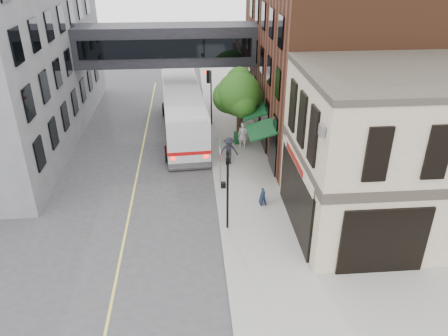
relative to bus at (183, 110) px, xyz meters
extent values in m
plane|color=#38383A|center=(1.91, -15.44, -1.99)|extent=(120.00, 120.00, 0.00)
cube|color=gray|center=(3.91, -1.44, -1.92)|extent=(4.00, 60.00, 0.15)
cube|color=#B3AA89|center=(10.91, -13.44, 2.08)|extent=(10.00, 8.00, 8.15)
cube|color=#38332B|center=(10.91, -13.44, 2.16)|extent=(10.12, 8.12, 0.50)
cube|color=#38332B|center=(10.91, -13.44, 6.31)|extent=(10.12, 8.12, 0.30)
cube|color=black|center=(5.85, -13.44, -0.14)|extent=(0.14, 6.40, 3.40)
cube|color=black|center=(5.81, -13.44, -0.14)|extent=(0.04, 5.90, 3.00)
cube|color=maroon|center=(5.79, -12.84, 1.81)|extent=(0.03, 3.60, 0.32)
cube|color=#4D2918|center=(11.91, -0.44, 5.01)|extent=(12.00, 18.00, 14.00)
cube|color=black|center=(5.05, -1.69, 1.01)|extent=(1.80, 13.00, 0.40)
cube|color=black|center=(-1.09, 2.56, 4.51)|extent=(14.00, 3.00, 3.00)
cube|color=black|center=(-1.09, 1.01, 4.51)|extent=(13.00, 0.08, 1.40)
cube|color=black|center=(-1.09, 4.11, 4.51)|extent=(13.00, 0.08, 1.40)
cylinder|color=black|center=(2.31, -13.44, 0.41)|extent=(0.12, 0.12, 4.50)
cube|color=black|center=(2.09, -13.44, 0.76)|extent=(0.25, 0.22, 0.30)
imported|color=black|center=(2.31, -13.44, 2.26)|extent=(0.20, 0.16, 1.00)
cylinder|color=black|center=(2.31, 1.56, 0.41)|extent=(0.12, 0.12, 4.50)
cube|color=black|center=(2.09, 1.56, 0.76)|extent=(0.25, 0.22, 0.30)
cube|color=black|center=(2.09, 1.56, 2.16)|extent=(0.28, 0.28, 1.00)
sphere|color=#FF0C05|center=(1.93, 1.56, 2.51)|extent=(0.18, 0.18, 0.18)
cylinder|color=gray|center=(2.31, -8.44, -0.34)|extent=(0.08, 0.08, 3.00)
cube|color=white|center=(2.29, -8.44, 0.36)|extent=(0.03, 0.75, 0.22)
cube|color=#0C591E|center=(2.29, -8.44, 0.91)|extent=(0.03, 0.70, 0.18)
cube|color=#B20C0C|center=(2.29, -8.44, -0.14)|extent=(0.03, 0.30, 0.40)
cylinder|color=#382619|center=(4.11, -2.44, -0.44)|extent=(0.28, 0.28, 2.80)
sphere|color=#1C4D14|center=(4.11, -2.44, 1.96)|extent=(3.20, 3.20, 3.20)
sphere|color=#1C4D14|center=(4.91, -1.94, 1.56)|extent=(2.20, 2.20, 2.20)
sphere|color=#1C4D14|center=(3.41, -2.14, 1.66)|extent=(2.40, 2.40, 2.40)
sphere|color=#1C4D14|center=(4.21, -1.84, 2.76)|extent=(2.00, 2.00, 2.00)
cube|color=#D8CC4C|center=(-3.09, -5.44, -1.99)|extent=(0.12, 40.00, 0.01)
cube|color=silver|center=(0.00, 0.00, -0.10)|extent=(3.69, 13.35, 3.33)
cube|color=black|center=(0.00, 0.00, 0.47)|extent=(3.75, 13.12, 1.20)
cube|color=#B20C0C|center=(0.00, 0.00, -0.67)|extent=(3.76, 13.37, 0.25)
cylinder|color=black|center=(-1.13, -4.90, -1.42)|extent=(0.42, 1.17, 1.15)
cylinder|color=black|center=(1.73, -4.72, -1.42)|extent=(0.42, 1.17, 1.15)
cylinder|color=black|center=(-1.71, 4.26, -1.42)|extent=(0.42, 1.17, 1.15)
cylinder|color=black|center=(1.16, 4.44, -1.42)|extent=(0.42, 1.17, 1.15)
imported|color=white|center=(4.33, -3.32, -0.89)|extent=(0.80, 0.65, 1.91)
imported|color=#C17C82|center=(4.46, -1.47, -1.07)|extent=(0.92, 0.83, 1.55)
imported|color=#212129|center=(3.07, -5.93, -0.88)|extent=(1.27, 0.75, 1.93)
cube|color=#125123|center=(4.04, -2.61, -1.38)|extent=(0.53, 0.48, 0.93)
cube|color=black|center=(4.56, -11.24, -1.39)|extent=(0.35, 0.52, 0.91)
camera|label=1|loc=(0.56, -32.53, 11.63)|focal=35.00mm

